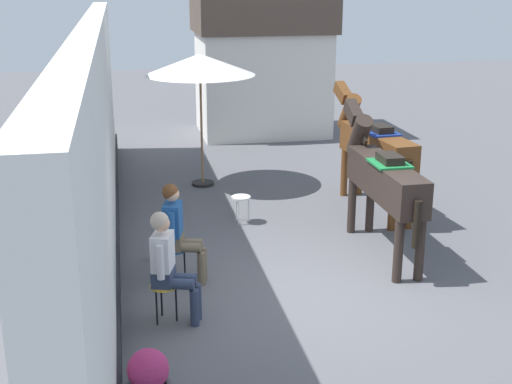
# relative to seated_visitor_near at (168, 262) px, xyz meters

# --- Properties ---
(ground_plane) EXTENTS (40.00, 40.00, 0.00)m
(ground_plane) POSITION_rel_seated_visitor_near_xyz_m (1.77, 3.42, -0.78)
(ground_plane) COLOR #56565B
(pub_facade_wall) EXTENTS (0.34, 14.00, 3.40)m
(pub_facade_wall) POSITION_rel_seated_visitor_near_xyz_m (-0.78, 1.92, 0.76)
(pub_facade_wall) COLOR white
(pub_facade_wall) RESTS_ON ground_plane
(distant_cottage) EXTENTS (3.40, 2.60, 3.50)m
(distant_cottage) POSITION_rel_seated_visitor_near_xyz_m (3.17, 10.02, 1.02)
(distant_cottage) COLOR silver
(distant_cottage) RESTS_ON ground_plane
(seated_visitor_near) EXTENTS (0.61, 0.48, 1.39)m
(seated_visitor_near) POSITION_rel_seated_visitor_near_xyz_m (0.00, 0.00, 0.00)
(seated_visitor_near) COLOR gold
(seated_visitor_near) RESTS_ON ground_plane
(seated_visitor_far) EXTENTS (0.61, 0.48, 1.39)m
(seated_visitor_far) POSITION_rel_seated_visitor_near_xyz_m (0.21, 1.11, 0.00)
(seated_visitor_far) COLOR #194C99
(seated_visitor_far) RESTS_ON ground_plane
(saddled_horse_near) EXTENTS (0.50, 3.00, 2.06)m
(saddled_horse_near) POSITION_rel_seated_visitor_near_xyz_m (3.26, 1.62, 0.38)
(saddled_horse_near) COLOR #2D231E
(saddled_horse_near) RESTS_ON ground_plane
(saddled_horse_far) EXTENTS (0.65, 2.99, 2.06)m
(saddled_horse_far) POSITION_rel_seated_visitor_near_xyz_m (3.84, 3.54, 0.38)
(saddled_horse_far) COLOR brown
(saddled_horse_far) RESTS_ON ground_plane
(flower_planter_near) EXTENTS (0.43, 0.43, 0.64)m
(flower_planter_near) POSITION_rel_seated_visitor_near_xyz_m (-0.33, -1.76, -0.44)
(flower_planter_near) COLOR #4C4C51
(flower_planter_near) RESTS_ON ground_plane
(cafe_parasol) EXTENTS (2.10, 2.10, 2.58)m
(cafe_parasol) POSITION_rel_seated_visitor_near_xyz_m (1.06, 5.55, 1.59)
(cafe_parasol) COLOR black
(cafe_parasol) RESTS_ON ground_plane
(spare_stool_white) EXTENTS (0.32, 0.32, 0.46)m
(spare_stool_white) POSITION_rel_seated_visitor_near_xyz_m (1.44, 3.26, -0.38)
(spare_stool_white) COLOR white
(spare_stool_white) RESTS_ON ground_plane
(satchel_bag) EXTENTS (0.30, 0.23, 0.20)m
(satchel_bag) POSITION_rel_seated_visitor_near_xyz_m (0.02, 1.89, -0.68)
(satchel_bag) COLOR black
(satchel_bag) RESTS_ON ground_plane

